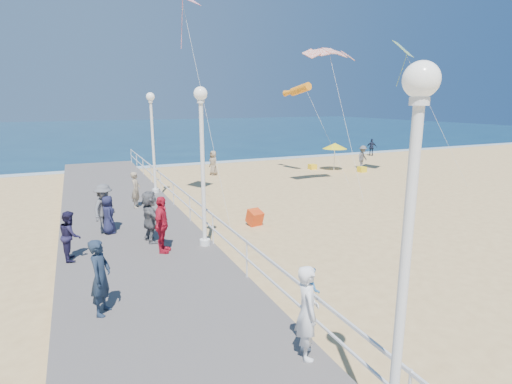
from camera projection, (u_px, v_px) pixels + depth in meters
name	position (u px, v px, depth m)	size (l,w,h in m)	color
ground	(333.00, 235.00, 16.07)	(160.00, 160.00, 0.00)	#DBB572
ocean	(128.00, 131.00, 73.79)	(160.00, 90.00, 0.05)	#0C2D48
surf_line	(194.00, 164.00, 34.26)	(160.00, 1.20, 0.04)	white
boardwalk	(142.00, 260.00, 13.00)	(5.00, 44.00, 0.40)	#68625E
railing	(213.00, 220.00, 13.75)	(0.05, 42.00, 0.55)	white
lamp_post_near	(408.00, 228.00, 5.11)	(0.44, 0.44, 5.32)	white
lamp_post_mid	(202.00, 151.00, 13.10)	(0.44, 0.44, 5.32)	white
lamp_post_far	(152.00, 132.00, 21.09)	(0.44, 0.44, 5.32)	white
woman_holding_toddler	(307.00, 312.00, 7.59)	(0.68, 0.45, 1.87)	white
toddler_held	(310.00, 289.00, 7.71)	(0.44, 0.35, 0.91)	#3277BD
spectator_0	(101.00, 277.00, 9.17)	(0.66, 0.43, 1.81)	#1A273A
spectator_2	(104.00, 208.00, 14.98)	(1.20, 0.69, 1.86)	#58595D
spectator_3	(162.00, 225.00, 12.95)	(1.10, 0.46, 1.88)	red
spectator_4	(108.00, 215.00, 14.90)	(0.71, 0.46, 1.45)	#1B1D3B
spectator_5	(150.00, 216.00, 13.97)	(1.71, 0.54, 1.84)	slate
spectator_6	(136.00, 190.00, 18.56)	(0.61, 0.40, 1.69)	gray
spectator_7	(70.00, 235.00, 12.40)	(0.76, 0.59, 1.56)	#1D1A39
beach_walker_a	(363.00, 157.00, 31.89)	(1.19, 0.68, 1.84)	#515256
beach_walker_b	(372.00, 147.00, 39.47)	(0.98, 0.41, 1.66)	#1A223A
beach_walker_c	(213.00, 163.00, 29.03)	(0.87, 0.57, 1.78)	gray
box_kite	(255.00, 219.00, 17.24)	(0.55, 0.55, 0.60)	red
beach_umbrella	(335.00, 146.00, 30.80)	(1.90, 1.90, 2.14)	white
beach_chair_left	(362.00, 169.00, 30.43)	(0.55, 0.55, 0.40)	yellow
beach_chair_right	(312.00, 167.00, 31.68)	(0.55, 0.55, 0.40)	yellow
kite_parafoil	(330.00, 51.00, 22.34)	(3.20, 0.90, 0.30)	red
kite_windsock	(300.00, 89.00, 27.82)	(0.56, 0.56, 2.91)	orange
kite_diamond_multi	(403.00, 49.00, 26.33)	(1.53, 1.53, 0.02)	blue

